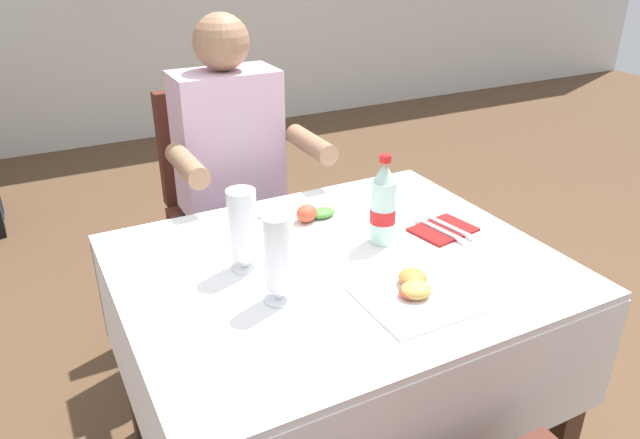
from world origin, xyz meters
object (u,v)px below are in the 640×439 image
plate_near_camera (414,293)px  cola_bottle_primary (383,205)px  chair_far_diner_seat (230,203)px  beer_glass_left (277,258)px  seated_diner_far (236,175)px  main_dining_table (337,316)px  plate_far_diner (312,219)px  beer_glass_middle (243,227)px  napkin_cutlery_set (443,229)px

plate_near_camera → cola_bottle_primary: bearing=72.3°
chair_far_diner_seat → beer_glass_left: (-0.21, -0.93, 0.29)m
chair_far_diner_seat → seated_diner_far: seated_diner_far is taller
chair_far_diner_seat → cola_bottle_primary: bearing=-78.5°
chair_far_diner_seat → plate_near_camera: size_ratio=4.11×
main_dining_table → beer_glass_left: beer_glass_left is taller
main_dining_table → plate_far_diner: plate_far_diner is taller
plate_far_diner → beer_glass_middle: (-0.26, -0.15, 0.10)m
main_dining_table → plate_near_camera: plate_near_camera is taller
seated_diner_far → plate_near_camera: 0.97m
chair_far_diner_seat → seated_diner_far: (-0.01, -0.11, 0.16)m
seated_diner_far → plate_far_diner: bearing=-84.5°
plate_far_diner → cola_bottle_primary: cola_bottle_primary is taller
beer_glass_left → napkin_cutlery_set: 0.58m
main_dining_table → plate_near_camera: size_ratio=4.65×
plate_far_diner → beer_glass_left: size_ratio=1.12×
chair_far_diner_seat → plate_far_diner: size_ratio=4.04×
seated_diner_far → cola_bottle_primary: bearing=-76.2°
beer_glass_left → cola_bottle_primary: size_ratio=0.85×
beer_glass_middle → napkin_cutlery_set: bearing=-6.5°
plate_near_camera → seated_diner_far: bearing=94.9°
chair_far_diner_seat → seated_diner_far: bearing=-93.9°
beer_glass_left → cola_bottle_primary: 0.39m
chair_far_diner_seat → beer_glass_left: 1.00m
chair_far_diner_seat → napkin_cutlery_set: (0.35, -0.83, 0.18)m
chair_far_diner_seat → plate_far_diner: chair_far_diner_seat is taller
cola_bottle_primary → plate_far_diner: bearing=122.9°
beer_glass_left → plate_far_diner: bearing=52.3°
seated_diner_far → beer_glass_middle: 0.70m
seated_diner_far → beer_glass_left: 0.86m
chair_far_diner_seat → beer_glass_middle: (-0.22, -0.76, 0.29)m
main_dining_table → cola_bottle_primary: cola_bottle_primary is taller
chair_far_diner_seat → beer_glass_left: bearing=-102.5°
plate_near_camera → cola_bottle_primary: (0.09, 0.27, 0.09)m
plate_far_diner → beer_glass_middle: 0.32m
main_dining_table → plate_far_diner: 0.30m
seated_diner_far → plate_near_camera: seated_diner_far is taller
chair_far_diner_seat → beer_glass_left: chair_far_diner_seat is taller
plate_far_diner → beer_glass_left: (-0.25, -0.32, 0.10)m
beer_glass_middle → main_dining_table: bearing=-20.4°
napkin_cutlery_set → plate_far_diner: bearing=145.5°
seated_diner_far → plate_near_camera: (0.08, -0.96, 0.03)m
main_dining_table → beer_glass_left: (-0.21, -0.09, 0.28)m
seated_diner_far → plate_far_diner: seated_diner_far is taller
beer_glass_left → beer_glass_middle: 0.17m
main_dining_table → napkin_cutlery_set: napkin_cutlery_set is taller
main_dining_table → napkin_cutlery_set: 0.39m
chair_far_diner_seat → seated_diner_far: size_ratio=0.77×
main_dining_table → seated_diner_far: size_ratio=0.87×
napkin_cutlery_set → seated_diner_far: bearing=116.7°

